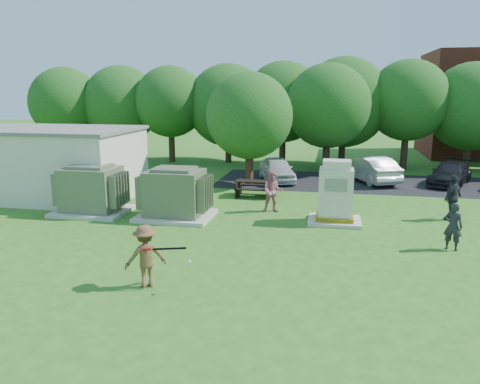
% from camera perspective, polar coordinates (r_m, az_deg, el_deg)
% --- Properties ---
extents(ground, '(120.00, 120.00, 0.00)m').
position_cam_1_polar(ground, '(14.55, -3.15, -8.35)').
color(ground, '#2D6619').
rests_on(ground, ground).
extents(service_building, '(10.00, 5.00, 3.20)m').
position_cam_1_polar(service_building, '(25.06, -24.03, 3.19)').
color(service_building, beige).
rests_on(service_building, ground).
extents(service_building_roof, '(10.20, 5.20, 0.15)m').
position_cam_1_polar(service_building_roof, '(24.88, -24.37, 6.99)').
color(service_building_roof, slate).
rests_on(service_building_roof, service_building).
extents(parking_strip, '(20.00, 6.00, 0.01)m').
position_cam_1_polar(parking_strip, '(27.38, 18.62, 0.92)').
color(parking_strip, '#232326').
rests_on(parking_strip, ground).
extents(transformer_left, '(3.00, 2.40, 2.07)m').
position_cam_1_polar(transformer_left, '(20.70, -17.64, 0.16)').
color(transformer_left, beige).
rests_on(transformer_left, ground).
extents(transformer_right, '(3.00, 2.40, 2.07)m').
position_cam_1_polar(transformer_right, '(19.20, -7.92, -0.29)').
color(transformer_right, beige).
rests_on(transformer_right, ground).
extents(generator_cabinet, '(2.04, 1.67, 2.48)m').
position_cam_1_polar(generator_cabinet, '(18.63, 11.57, -0.45)').
color(generator_cabinet, beige).
rests_on(generator_cabinet, ground).
extents(picnic_table, '(1.84, 1.38, 0.79)m').
position_cam_1_polar(picnic_table, '(22.88, 1.76, 0.65)').
color(picnic_table, black).
rests_on(picnic_table, ground).
extents(batter, '(1.26, 1.14, 1.70)m').
position_cam_1_polar(batter, '(12.69, -11.45, -7.66)').
color(batter, brown).
rests_on(batter, ground).
extents(person_by_generator, '(0.68, 0.56, 1.59)m').
position_cam_1_polar(person_by_generator, '(16.74, 24.54, -3.84)').
color(person_by_generator, black).
rests_on(person_by_generator, ground).
extents(person_at_picnic, '(0.98, 0.82, 1.81)m').
position_cam_1_polar(person_at_picnic, '(19.93, 4.01, 0.08)').
color(person_at_picnic, '#C6697B').
rests_on(person_at_picnic, ground).
extents(person_walking_right, '(1.06, 1.10, 1.84)m').
position_cam_1_polar(person_walking_right, '(20.52, 24.50, -0.62)').
color(person_walking_right, '#27272C').
rests_on(person_walking_right, ground).
extents(car_white, '(2.79, 4.32, 1.37)m').
position_cam_1_polar(car_white, '(26.83, 4.51, 2.79)').
color(car_white, silver).
rests_on(car_white, ground).
extents(car_silver_a, '(3.27, 4.70, 1.47)m').
position_cam_1_polar(car_silver_a, '(27.50, 15.58, 2.71)').
color(car_silver_a, silver).
rests_on(car_silver_a, ground).
extents(car_dark, '(3.27, 4.56, 1.23)m').
position_cam_1_polar(car_dark, '(28.23, 24.22, 2.06)').
color(car_dark, black).
rests_on(car_dark, ground).
extents(batting_equipment, '(1.31, 0.39, 0.32)m').
position_cam_1_polar(batting_equipment, '(12.30, -8.74, -7.12)').
color(batting_equipment, black).
rests_on(batting_equipment, ground).
extents(tree_row, '(41.30, 13.30, 7.30)m').
position_cam_1_polar(tree_row, '(31.72, 8.45, 10.48)').
color(tree_row, '#47301E').
rests_on(tree_row, ground).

